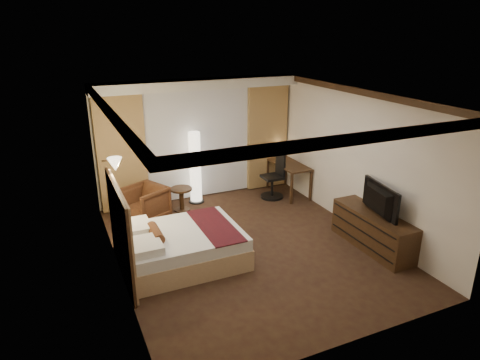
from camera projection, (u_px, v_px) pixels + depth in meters
name	position (u px, v px, depth m)	size (l,w,h in m)	color
floor	(249.00, 247.00, 7.70)	(4.50, 5.50, 0.01)	#331B13
ceiling	(250.00, 96.00, 6.79)	(4.50, 5.50, 0.01)	white
back_wall	(197.00, 139.00, 9.60)	(4.50, 0.02, 2.70)	beige
left_wall	(114.00, 197.00, 6.38)	(0.02, 5.50, 2.70)	beige
right_wall	(357.00, 160.00, 8.11)	(0.02, 5.50, 2.70)	beige
crown_molding	(250.00, 100.00, 6.81)	(4.50, 5.50, 0.12)	black
soffit	(199.00, 84.00, 8.96)	(4.50, 0.50, 0.20)	white
curtain_sheer	(198.00, 144.00, 9.57)	(2.48, 0.04, 2.45)	silver
curtain_left_drape	(122.00, 154.00, 8.86)	(1.00, 0.14, 2.45)	tan
curtain_right_drape	(267.00, 137.00, 10.17)	(1.00, 0.14, 2.45)	tan
wall_sconce	(115.00, 164.00, 6.98)	(0.24, 0.24, 0.24)	white
bed	(183.00, 247.00, 7.13)	(1.92, 1.50, 0.56)	white
headboard	(121.00, 232.00, 6.59)	(0.12, 1.80, 1.50)	tan
armchair	(145.00, 202.00, 8.68)	(0.76, 0.71, 0.78)	#492516
side_table	(182.00, 199.00, 9.14)	(0.46, 0.46, 0.51)	black
floor_lamp	(195.00, 168.00, 9.41)	(0.34, 0.34, 1.63)	white
desk	(288.00, 179.00, 10.02)	(0.55, 1.24, 0.75)	black
desk_lamp	(279.00, 151.00, 10.23)	(0.18, 0.18, 0.34)	#FFD899
office_chair	(272.00, 175.00, 9.74)	(0.52, 0.52, 1.08)	black
dresser	(373.00, 230.00, 7.59)	(0.50, 1.71, 0.66)	black
television	(375.00, 198.00, 7.36)	(1.04, 0.60, 0.14)	black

